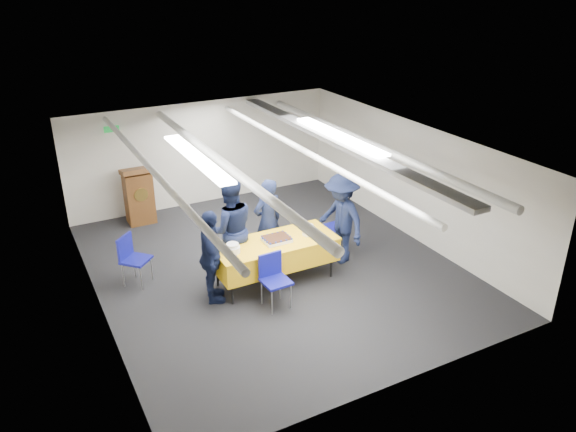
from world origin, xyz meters
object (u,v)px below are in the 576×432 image
object	(u,v)px
chair_right	(339,222)
sailor_d	(341,219)
serving_table	(275,252)
chair_near	(273,275)
sheet_cake	(277,239)
sailor_b	(230,229)
sailor_a	(268,221)
sailor_c	(211,257)
podium	(139,195)
chair_left	(131,255)

from	to	relation	value
chair_right	sailor_d	world-z (taller)	sailor_d
serving_table	chair_near	world-z (taller)	chair_near
sheet_cake	sailor_b	bearing A→B (deg)	140.94
sheet_cake	sailor_d	xyz separation A→B (m)	(1.36, 0.14, 0.03)
sailor_a	sailor_c	xyz separation A→B (m)	(-1.36, -0.76, -0.01)
serving_table	sailor_a	distance (m)	0.77
sailor_d	sailor_b	bearing A→B (deg)	-108.37
podium	chair_right	xyz separation A→B (m)	(3.04, -2.94, -0.08)
serving_table	chair_right	world-z (taller)	chair_right
chair_near	sailor_d	distance (m)	1.89
sailor_d	serving_table	bearing A→B (deg)	-92.86
sailor_c	sailor_d	bearing A→B (deg)	-69.26
chair_near	podium	bearing A→B (deg)	104.65
sailor_b	sailor_d	xyz separation A→B (m)	(1.98, -0.37, -0.08)
podium	sailor_d	bearing A→B (deg)	-50.39
serving_table	sheet_cake	world-z (taller)	sheet_cake
chair_near	chair_left	distance (m)	2.49
sailor_c	podium	bearing A→B (deg)	20.78
sailor_a	sailor_b	bearing A→B (deg)	6.74
sheet_cake	sailor_c	distance (m)	1.18
chair_near	sailor_b	xyz separation A→B (m)	(-0.26, 1.10, 0.38)
serving_table	sheet_cake	bearing A→B (deg)	-33.46
sheet_cake	sailor_d	world-z (taller)	sailor_d
sheet_cake	sailor_d	size ratio (longest dim) A/B	0.28
serving_table	sailor_a	bearing A→B (deg)	73.09
podium	sailor_a	distance (m)	3.23
serving_table	sheet_cake	distance (m)	0.25
sheet_cake	chair_near	distance (m)	0.75
sailor_a	sailor_d	xyz separation A→B (m)	(1.17, -0.58, 0.04)
serving_table	sheet_cake	xyz separation A→B (m)	(0.03, -0.02, 0.25)
chair_near	sailor_a	distance (m)	1.45
podium	sailor_b	distance (m)	3.13
chair_near	sailor_c	size ratio (longest dim) A/B	0.55
sailor_a	sailor_b	distance (m)	0.85
podium	serving_table	bearing A→B (deg)	-68.02
chair_near	chair_left	world-z (taller)	same
chair_left	sailor_a	size ratio (longest dim) A/B	0.54
sailor_c	chair_right	bearing A→B (deg)	-60.99
chair_near	sailor_b	size ratio (longest dim) A/B	0.48
sheet_cake	chair_right	bearing A→B (deg)	19.39
chair_right	sailor_d	xyz separation A→B (m)	(-0.25, -0.43, 0.31)
serving_table	sailor_c	xyz separation A→B (m)	(-1.15, -0.06, 0.23)
chair_left	sailor_b	size ratio (longest dim) A/B	0.48
chair_right	chair_left	xyz separation A→B (m)	(-3.79, 0.54, 0.00)
serving_table	sailor_b	distance (m)	0.85
sheet_cake	chair_left	world-z (taller)	chair_left
chair_near	serving_table	bearing A→B (deg)	61.41
sailor_d	chair_near	bearing A→B (deg)	-74.62
chair_right	sailor_c	xyz separation A→B (m)	(-2.78, -0.61, 0.25)
sailor_b	sailor_d	size ratio (longest dim) A/B	1.09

